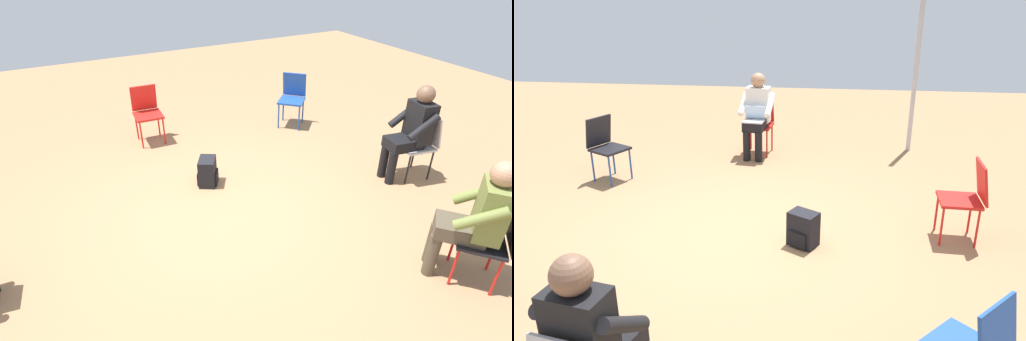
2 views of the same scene
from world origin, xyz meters
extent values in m
plane|color=#99704C|center=(0.00, 0.00, 0.00)|extent=(15.20, 15.20, 0.00)
cube|color=red|center=(0.08, -2.63, 0.43)|extent=(0.44, 0.44, 0.03)
cylinder|color=red|center=(-0.07, -2.44, 0.21)|extent=(0.02, 0.02, 0.42)
cylinder|color=red|center=(0.27, -2.48, 0.21)|extent=(0.02, 0.02, 0.42)
cylinder|color=red|center=(-0.10, -2.78, 0.21)|extent=(0.02, 0.02, 0.42)
cylinder|color=red|center=(0.23, -2.82, 0.21)|extent=(0.02, 0.02, 0.42)
cube|color=red|center=(0.06, -2.82, 0.65)|extent=(0.39, 0.14, 0.40)
cube|color=#1E4799|center=(-1.93, 2.19, 0.65)|extent=(0.33, 0.34, 0.40)
cube|color=black|center=(1.87, -1.32, 0.43)|extent=(0.54, 0.54, 0.03)
cylinder|color=#1E4799|center=(1.64, -1.40, 0.21)|extent=(0.02, 0.02, 0.42)
cylinder|color=#1E4799|center=(1.80, -1.09, 0.21)|extent=(0.02, 0.02, 0.42)
cylinder|color=#1E4799|center=(1.95, -1.55, 0.21)|extent=(0.02, 0.02, 0.42)
cylinder|color=#1E4799|center=(2.10, -1.25, 0.21)|extent=(0.02, 0.02, 0.42)
cube|color=black|center=(2.04, -1.41, 0.65)|extent=(0.26, 0.38, 0.40)
cube|color=red|center=(-2.29, -0.18, 0.43)|extent=(0.42, 0.42, 0.03)
cylinder|color=red|center=(-2.11, -0.01, 0.21)|extent=(0.02, 0.02, 0.42)
cylinder|color=red|center=(-2.13, -0.35, 0.21)|extent=(0.02, 0.02, 0.42)
cylinder|color=red|center=(-2.45, 0.00, 0.21)|extent=(0.02, 0.02, 0.42)
cylinder|color=red|center=(-2.47, -0.34, 0.21)|extent=(0.02, 0.02, 0.42)
cube|color=red|center=(-2.48, -0.17, 0.65)|extent=(0.11, 0.38, 0.40)
cylinder|color=black|center=(0.04, -2.27, 0.23)|extent=(0.11, 0.11, 0.45)
cylinder|color=black|center=(0.21, -2.29, 0.23)|extent=(0.11, 0.11, 0.45)
cube|color=black|center=(0.11, -2.45, 0.51)|extent=(0.35, 0.45, 0.14)
cube|color=silver|center=(0.08, -2.63, 0.77)|extent=(0.36, 0.26, 0.52)
sphere|color=#A87A5B|center=(0.08, -2.63, 1.13)|extent=(0.22, 0.22, 0.22)
cylinder|color=silver|center=(-0.10, -2.51, 0.80)|extent=(0.14, 0.40, 0.31)
cylinder|color=silver|center=(0.29, -2.56, 0.80)|extent=(0.14, 0.40, 0.31)
cube|color=#9EA0A5|center=(0.12, -2.34, 0.59)|extent=(0.32, 0.25, 0.02)
cube|color=#B2D1F2|center=(0.11, -2.44, 0.70)|extent=(0.30, 0.09, 0.20)
cube|color=black|center=(0.33, 2.57, 0.77)|extent=(0.37, 0.28, 0.52)
sphere|color=brown|center=(0.33, 2.57, 1.13)|extent=(0.22, 0.22, 0.22)
cylinder|color=black|center=(0.50, 2.43, 0.80)|extent=(0.16, 0.41, 0.31)
cylinder|color=black|center=(0.11, 2.51, 0.80)|extent=(0.16, 0.41, 0.31)
cube|color=black|center=(-0.74, 0.13, 0.18)|extent=(0.34, 0.31, 0.36)
cube|color=black|center=(-0.74, 0.13, 0.10)|extent=(0.30, 0.31, 0.16)
cylinder|color=#B2B2B7|center=(-2.23, -3.06, 1.29)|extent=(0.07, 0.07, 2.57)
camera|label=1|loc=(3.38, -1.39, 2.77)|focal=28.00mm
camera|label=2|loc=(-0.91, 4.59, 2.53)|focal=35.00mm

